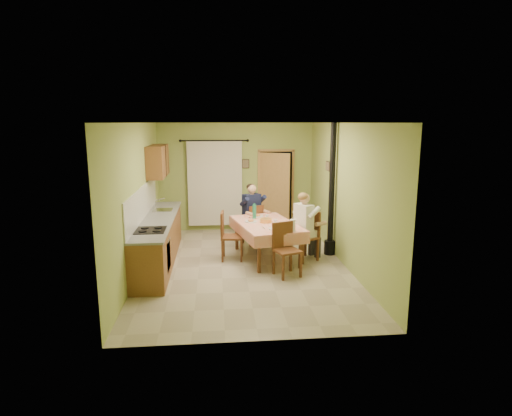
{
  "coord_description": "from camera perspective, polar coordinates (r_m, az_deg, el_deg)",
  "views": [
    {
      "loc": [
        -0.53,
        -8.11,
        2.81
      ],
      "look_at": [
        0.25,
        0.1,
        1.15
      ],
      "focal_mm": 30.0,
      "sensor_mm": 36.0,
      "label": 1
    }
  ],
  "objects": [
    {
      "name": "picture_back",
      "position": [
        11.15,
        -1.4,
        5.92
      ],
      "size": [
        0.19,
        0.03,
        0.23
      ],
      "primitive_type": "cube",
      "color": "black",
      "rests_on": "room_shell"
    },
    {
      "name": "chair_left",
      "position": [
        8.92,
        -3.28,
        -5.04
      ],
      "size": [
        0.49,
        0.49,
        1.01
      ],
      "rotation": [
        0.0,
        0.0,
        -1.67
      ],
      "color": "#5C3219",
      "rests_on": "ground"
    },
    {
      "name": "dining_table",
      "position": [
        8.95,
        1.4,
        -4.37
      ],
      "size": [
        1.49,
        2.07,
        0.76
      ],
      "rotation": [
        0.0,
        0.0,
        0.21
      ],
      "color": "#E09079",
      "rests_on": "ground"
    },
    {
      "name": "man_right",
      "position": [
        8.77,
        6.54,
        -1.41
      ],
      "size": [
        0.62,
        0.65,
        1.39
      ],
      "rotation": [
        0.0,
        0.0,
        2.05
      ],
      "color": "silver",
      "rests_on": "chair_right"
    },
    {
      "name": "chair_far",
      "position": [
        10.01,
        -0.44,
        -3.2
      ],
      "size": [
        0.52,
        0.52,
        0.94
      ],
      "rotation": [
        0.0,
        0.0,
        0.5
      ],
      "color": "#5C3219",
      "rests_on": "ground"
    },
    {
      "name": "room_shell",
      "position": [
        8.18,
        -1.68,
        4.43
      ],
      "size": [
        4.04,
        6.04,
        2.82
      ],
      "color": "#9DB05A",
      "rests_on": "ground"
    },
    {
      "name": "man_far",
      "position": [
        9.89,
        -0.49,
        0.12
      ],
      "size": [
        0.65,
        0.62,
        1.39
      ],
      "rotation": [
        0.0,
        0.0,
        0.5
      ],
      "color": "#141938",
      "rests_on": "chair_far"
    },
    {
      "name": "doorway",
      "position": [
        11.22,
        2.58,
        2.36
      ],
      "size": [
        0.96,
        0.47,
        2.15
      ],
      "color": "black",
      "rests_on": "ground"
    },
    {
      "name": "upper_cabinets",
      "position": [
        9.93,
        -12.95,
        6.13
      ],
      "size": [
        0.35,
        1.4,
        0.7
      ],
      "primitive_type": "cube",
      "color": "brown",
      "rests_on": "room_shell"
    },
    {
      "name": "chair_near",
      "position": [
        8.0,
        4.12,
        -6.99
      ],
      "size": [
        0.55,
        0.55,
        0.99
      ],
      "rotation": [
        0.0,
        0.0,
        3.48
      ],
      "color": "#5C3219",
      "rests_on": "ground"
    },
    {
      "name": "floor",
      "position": [
        8.59,
        -1.61,
        -7.7
      ],
      "size": [
        4.0,
        6.0,
        0.01
      ],
      "primitive_type": "cube",
      "color": "tan",
      "rests_on": "ground"
    },
    {
      "name": "stove_flue",
      "position": [
        9.21,
        9.97,
        0.04
      ],
      "size": [
        0.24,
        0.24,
        2.8
      ],
      "color": "black",
      "rests_on": "ground"
    },
    {
      "name": "picture_right",
      "position": [
        9.68,
        9.6,
        5.54
      ],
      "size": [
        0.03,
        0.31,
        0.21
      ],
      "primitive_type": "cube",
      "color": "brown",
      "rests_on": "room_shell"
    },
    {
      "name": "chair_right",
      "position": [
        8.93,
        6.53,
        -5.07
      ],
      "size": [
        0.62,
        0.62,
        1.02
      ],
      "rotation": [
        0.0,
        0.0,
        2.05
      ],
      "color": "#5C3219",
      "rests_on": "ground"
    },
    {
      "name": "curtain",
      "position": [
        11.11,
        -5.49,
        3.33
      ],
      "size": [
        1.7,
        0.07,
        2.22
      ],
      "color": "black",
      "rests_on": "ground"
    },
    {
      "name": "tableware",
      "position": [
        8.77,
        1.8,
        -1.77
      ],
      "size": [
        0.91,
        1.53,
        0.33
      ],
      "color": "white",
      "rests_on": "dining_table"
    },
    {
      "name": "kitchen_run",
      "position": [
        8.9,
        -12.87,
        -4.08
      ],
      "size": [
        0.64,
        3.64,
        1.56
      ],
      "color": "brown",
      "rests_on": "ground"
    }
  ]
}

